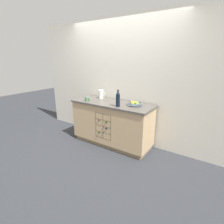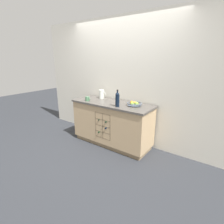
{
  "view_description": "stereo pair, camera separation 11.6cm",
  "coord_description": "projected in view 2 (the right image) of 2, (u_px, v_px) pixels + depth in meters",
  "views": [
    {
      "loc": [
        1.9,
        -2.8,
        1.76
      ],
      "look_at": [
        0.0,
        0.0,
        0.7
      ],
      "focal_mm": 28.0,
      "sensor_mm": 36.0,
      "label": 1
    },
    {
      "loc": [
        1.99,
        -2.74,
        1.76
      ],
      "look_at": [
        0.0,
        0.0,
        0.7
      ],
      "focal_mm": 28.0,
      "sensor_mm": 36.0,
      "label": 2
    }
  ],
  "objects": [
    {
      "name": "fruit_bowl",
      "position": [
        134.0,
        104.0,
        3.25
      ],
      "size": [
        0.28,
        0.28,
        0.09
      ],
      "color": "#4C5666",
      "rests_on": "kitchen_island"
    },
    {
      "name": "back_wall",
      "position": [
        122.0,
        82.0,
        3.66
      ],
      "size": [
        4.4,
        0.06,
        2.55
      ],
      "primitive_type": "cube",
      "color": "silver",
      "rests_on": "ground_plane"
    },
    {
      "name": "white_pitcher",
      "position": [
        102.0,
        94.0,
        3.81
      ],
      "size": [
        0.17,
        0.11,
        0.19
      ],
      "color": "silver",
      "rests_on": "kitchen_island"
    },
    {
      "name": "kitchen_island",
      "position": [
        112.0,
        123.0,
        3.62
      ],
      "size": [
        1.69,
        0.64,
        0.9
      ],
      "color": "#8B7354",
      "rests_on": "ground_plane"
    },
    {
      "name": "ground_plane",
      "position": [
        112.0,
        143.0,
        3.76
      ],
      "size": [
        14.0,
        14.0,
        0.0
      ],
      "primitive_type": "plane",
      "color": "#2D3035"
    },
    {
      "name": "standing_wine_bottle",
      "position": [
        117.0,
        99.0,
        3.16
      ],
      "size": [
        0.08,
        0.08,
        0.31
      ],
      "color": "black",
      "rests_on": "kitchen_island"
    },
    {
      "name": "ceramic_mug",
      "position": [
        87.0,
        99.0,
        3.62
      ],
      "size": [
        0.12,
        0.09,
        0.09
      ],
      "color": "#4C7A56",
      "rests_on": "kitchen_island"
    }
  ]
}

